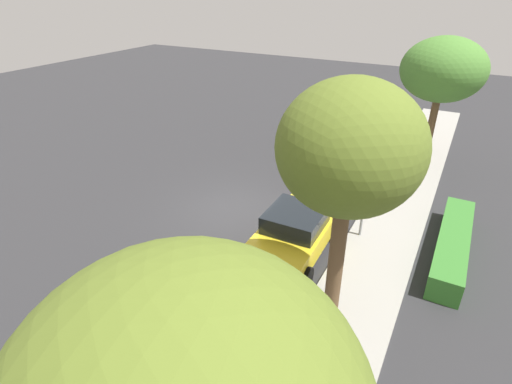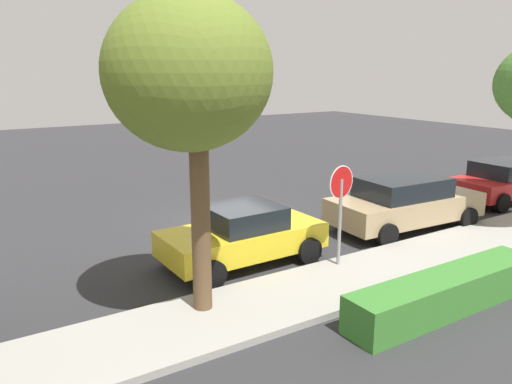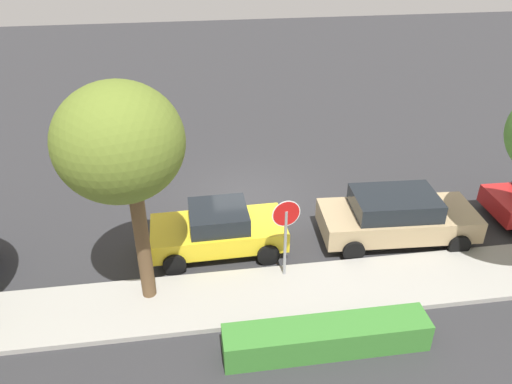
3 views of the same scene
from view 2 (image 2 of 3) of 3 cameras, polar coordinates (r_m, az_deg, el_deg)
ground_plane at (r=14.98m, az=-2.95°, el=-3.67°), size 60.00×60.00×0.00m
sidewalk_curb at (r=11.08m, az=10.19°, el=-9.99°), size 32.00×2.09×0.14m
stop_sign at (r=11.29m, az=9.65°, el=-0.86°), size 0.75×0.11×2.45m
parked_car_yellow at (r=11.82m, az=-1.55°, el=-4.87°), size 3.88×2.05×1.42m
parked_car_tan at (r=14.96m, az=16.62°, el=-1.12°), size 4.68×2.29×1.53m
parked_car_red at (r=19.42m, az=26.43°, el=1.20°), size 3.97×2.10×1.41m
street_tree_mid_block at (r=8.55m, az=-7.73°, el=13.04°), size 2.83×2.83×5.78m
front_yard_hedge at (r=10.40m, az=21.01°, el=-10.61°), size 4.71×0.83×0.73m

